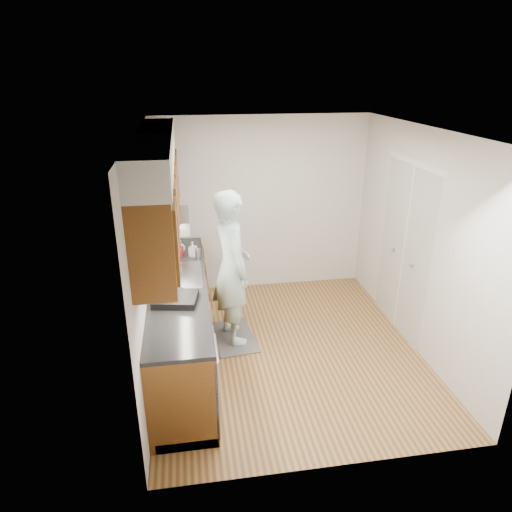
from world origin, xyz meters
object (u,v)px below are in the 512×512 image
Objects in this scene: person at (232,258)px; steel_can at (198,253)px; soap_bottle_c at (179,246)px; dish_rack at (176,299)px; soda_can at (180,252)px; soap_bottle_b at (193,249)px; soap_bottle_a at (168,248)px.

steel_can is at bearing 31.42° from person.
soap_bottle_c reaches higher than steel_can.
soap_bottle_c is at bearing 33.78° from person.
soap_bottle_c is 0.28m from steel_can.
soap_bottle_c is 1.30m from dish_rack.
soda_can reaches higher than dish_rack.
person is at bearing 60.50° from dish_rack.
person is at bearing -44.87° from steel_can.
soap_bottle_b is at bearing 32.27° from person.
soap_bottle_a reaches higher than soda_can.
soap_bottle_c is at bearing 98.54° from dish_rack.
soap_bottle_c is (0.13, 0.17, -0.05)m from soap_bottle_a.
soap_bottle_c is at bearing 95.91° from soda_can.
soap_bottle_c is 1.40× the size of soda_can.
dish_rack is (-0.26, -1.12, -0.02)m from steel_can.
person is 19.61× the size of steel_can.
steel_can is 1.15m from dish_rack.
soda_can is 0.22m from steel_can.
person is at bearing -35.98° from soda_can.
soap_bottle_a is 1.14m from dish_rack.
dish_rack is (-0.20, -1.17, -0.06)m from soap_bottle_b.
soda_can is 1.18m from dish_rack.
person is 11.42× the size of soap_bottle_c.
soap_bottle_a is 2.21× the size of soda_can.
person is 15.97× the size of soda_can.
soap_bottle_b is at bearing 8.30° from soap_bottle_a.
steel_can is (0.22, -0.17, -0.04)m from soap_bottle_c.
soap_bottle_b is (0.30, 0.04, -0.05)m from soap_bottle_a.
soap_bottle_a is 0.37m from steel_can.
soda_can is (0.01, -0.12, -0.03)m from soap_bottle_c.
soap_bottle_a is 2.72× the size of steel_can.
dish_rack is (-0.63, -0.76, -0.08)m from person.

